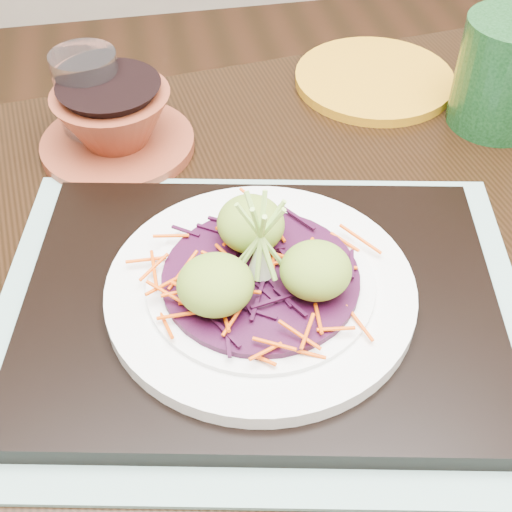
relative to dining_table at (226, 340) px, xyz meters
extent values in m
cube|color=black|center=(0.00, 0.00, 0.07)|extent=(1.16, 0.85, 0.04)
cube|color=black|center=(0.45, 0.37, -0.27)|extent=(0.06, 0.06, 0.64)
cube|color=gray|center=(0.03, -0.05, 0.09)|extent=(0.53, 0.45, 0.00)
cube|color=black|center=(0.03, -0.05, 0.10)|extent=(0.45, 0.38, 0.02)
cylinder|color=white|center=(0.03, -0.05, 0.12)|extent=(0.26, 0.26, 0.01)
cylinder|color=white|center=(0.03, -0.05, 0.13)|extent=(0.19, 0.19, 0.01)
cylinder|color=#370B26|center=(0.03, -0.05, 0.13)|extent=(0.16, 0.16, 0.01)
ellipsoid|color=olive|center=(-0.01, -0.07, 0.16)|extent=(0.06, 0.06, 0.04)
ellipsoid|color=olive|center=(0.07, -0.07, 0.16)|extent=(0.06, 0.06, 0.04)
ellipsoid|color=olive|center=(0.03, 0.00, 0.16)|extent=(0.06, 0.06, 0.04)
cylinder|color=white|center=(-0.11, 0.25, 0.14)|extent=(0.08, 0.08, 0.10)
cylinder|color=maroon|center=(-0.08, 0.22, 0.10)|extent=(0.22, 0.22, 0.01)
cylinder|color=#B87914|center=(0.24, 0.30, 0.10)|extent=(0.26, 0.26, 0.01)
cylinder|color=#1A4A21|center=(0.35, 0.19, 0.15)|extent=(0.14, 0.14, 0.12)
camera|label=1|loc=(-0.06, -0.45, 0.56)|focal=50.00mm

